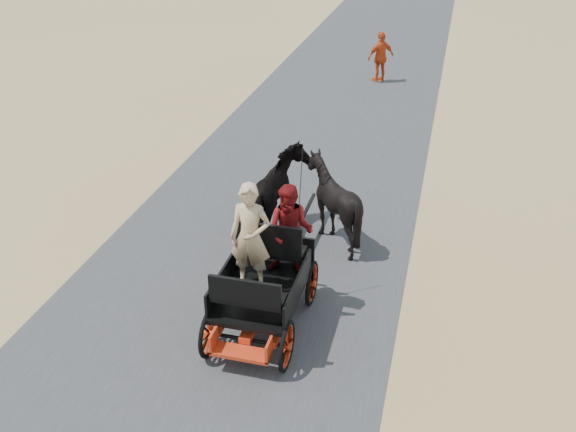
% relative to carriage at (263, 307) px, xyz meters
% --- Properties ---
extents(ground, '(140.00, 140.00, 0.00)m').
position_rel_carriage_xyz_m(ground, '(-0.85, -2.22, -0.36)').
color(ground, tan).
extents(road, '(6.00, 140.00, 0.01)m').
position_rel_carriage_xyz_m(road, '(-0.85, -2.22, -0.35)').
color(road, '#38383A').
rests_on(road, ground).
extents(carriage, '(1.30, 2.40, 0.72)m').
position_rel_carriage_xyz_m(carriage, '(0.00, 0.00, 0.00)').
color(carriage, black).
rests_on(carriage, ground).
extents(horse_left, '(0.91, 2.01, 1.70)m').
position_rel_carriage_xyz_m(horse_left, '(-0.55, 3.00, 0.49)').
color(horse_left, black).
rests_on(horse_left, ground).
extents(horse_right, '(1.37, 1.54, 1.70)m').
position_rel_carriage_xyz_m(horse_right, '(0.55, 3.00, 0.49)').
color(horse_right, black).
rests_on(horse_right, ground).
extents(driver_man, '(0.66, 0.43, 1.80)m').
position_rel_carriage_xyz_m(driver_man, '(-0.20, 0.05, 1.26)').
color(driver_man, tan).
rests_on(driver_man, carriage).
extents(passenger_woman, '(0.77, 0.60, 1.58)m').
position_rel_carriage_xyz_m(passenger_woman, '(0.30, 0.60, 1.15)').
color(passenger_woman, '#660C0F').
rests_on(passenger_woman, carriage).
extents(pedestrian, '(1.04, 0.97, 1.73)m').
position_rel_carriage_xyz_m(pedestrian, '(0.07, 14.02, 0.50)').
color(pedestrian, '#C74216').
rests_on(pedestrian, ground).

